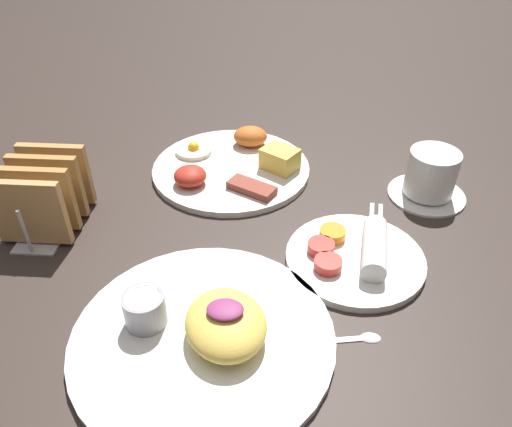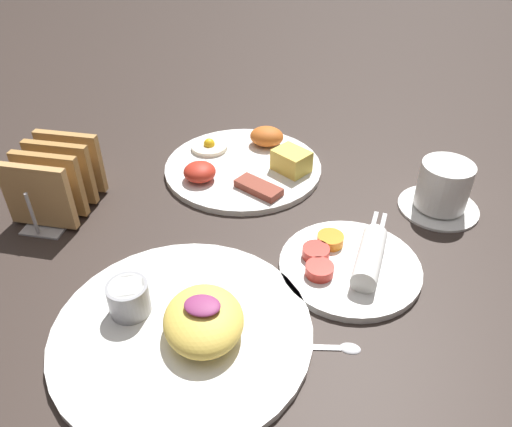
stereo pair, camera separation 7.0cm
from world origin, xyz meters
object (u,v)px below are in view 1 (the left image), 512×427
at_px(plate_breakfast, 233,165).
at_px(plate_condiments, 356,255).
at_px(coffee_cup, 431,177).
at_px(plate_foreground, 205,331).
at_px(toast_rack, 45,195).

distance_m(plate_breakfast, plate_condiments, 0.29).
bearing_deg(coffee_cup, plate_breakfast, 170.16).
bearing_deg(coffee_cup, plate_condiments, -127.66).
height_order(plate_foreground, coffee_cup, coffee_cup).
height_order(plate_foreground, toast_rack, toast_rack).
relative_size(plate_breakfast, plate_foreground, 0.89).
bearing_deg(plate_foreground, plate_condiments, 38.53).
bearing_deg(toast_rack, coffee_cup, 10.83).
bearing_deg(plate_foreground, plate_breakfast, 90.99).
height_order(plate_breakfast, toast_rack, toast_rack).
relative_size(plate_condiments, coffee_cup, 1.58).
relative_size(plate_foreground, toast_rack, 2.00).
height_order(plate_condiments, coffee_cup, coffee_cup).
distance_m(plate_breakfast, toast_rack, 0.30).
height_order(plate_condiments, plate_foreground, plate_foreground).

